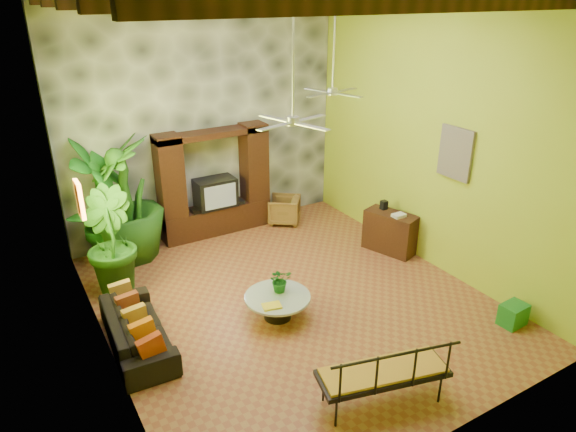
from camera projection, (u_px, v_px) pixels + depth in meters
ground at (290, 298)px, 8.85m from camera, size 7.00×7.00×0.00m
back_wall at (204, 116)px, 10.60m from camera, size 6.00×0.02×5.00m
left_wall at (86, 196)px, 6.45m from camera, size 0.02×7.00×5.00m
right_wall at (433, 134)px, 9.24m from camera, size 0.02×7.00×5.00m
stone_accent_wall at (205, 116)px, 10.56m from camera, size 5.98×0.10×4.98m
entertainment_center at (215, 190)px, 10.93m from camera, size 2.40×0.55×2.30m
ceiling_fan_front at (293, 106)px, 7.07m from camera, size 1.28×1.28×1.86m
ceiling_fan_back at (333, 80)px, 9.17m from camera, size 1.28×1.28×1.86m
wall_art_mask at (80, 199)px, 7.41m from camera, size 0.06×0.32×0.55m
wall_art_painting at (456, 153)px, 8.83m from camera, size 0.06×0.70×0.90m
sofa at (137, 329)px, 7.56m from camera, size 0.87×2.01×0.58m
wicker_armchair at (284, 210)px, 11.64m from camera, size 0.94×0.94×0.62m
tall_plant_a at (100, 202)px, 9.64m from camera, size 1.45×1.55×2.44m
tall_plant_b at (108, 242)px, 8.76m from camera, size 1.07×1.21×1.87m
tall_plant_c at (126, 200)px, 9.76m from camera, size 1.61×1.61×2.45m
coffee_table at (278, 303)px, 8.24m from camera, size 1.06×1.06×0.40m
centerpiece_plant at (280, 280)px, 8.24m from camera, size 0.42×0.39×0.40m
yellow_tray at (272, 306)px, 7.90m from camera, size 0.32×0.26×0.03m
iron_bench at (387, 372)px, 6.36m from camera, size 1.75×1.00×0.57m
side_console at (390, 232)px, 10.32m from camera, size 0.77×1.13×0.83m
green_bin at (513, 315)px, 8.10m from camera, size 0.43×0.33×0.36m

